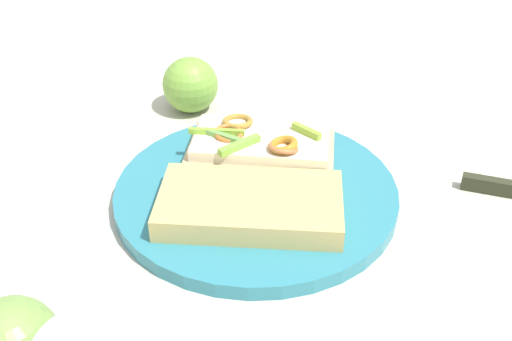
{
  "coord_description": "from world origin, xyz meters",
  "views": [
    {
      "loc": [
        -0.22,
        0.47,
        0.39
      ],
      "look_at": [
        0.0,
        0.0,
        0.04
      ],
      "focal_mm": 43.8,
      "sensor_mm": 36.0,
      "label": 1
    }
  ],
  "objects_px": {
    "sandwich": "(261,149)",
    "bread_slice_side": "(250,205)",
    "plate": "(256,193)",
    "apple_2": "(190,85)",
    "knife": "(503,189)"
  },
  "relations": [
    {
      "from": "plate",
      "to": "apple_2",
      "type": "height_order",
      "value": "apple_2"
    },
    {
      "from": "sandwich",
      "to": "knife",
      "type": "relative_size",
      "value": 1.38
    },
    {
      "from": "sandwich",
      "to": "plate",
      "type": "bearing_deg",
      "value": -89.47
    },
    {
      "from": "apple_2",
      "to": "knife",
      "type": "height_order",
      "value": "apple_2"
    },
    {
      "from": "sandwich",
      "to": "bread_slice_side",
      "type": "xyz_separation_m",
      "value": [
        -0.03,
        0.09,
        -0.01
      ]
    },
    {
      "from": "plate",
      "to": "knife",
      "type": "xyz_separation_m",
      "value": [
        -0.23,
        -0.12,
        -0.0
      ]
    },
    {
      "from": "apple_2",
      "to": "bread_slice_side",
      "type": "bearing_deg",
      "value": 133.08
    },
    {
      "from": "sandwich",
      "to": "knife",
      "type": "distance_m",
      "value": 0.26
    },
    {
      "from": "plate",
      "to": "sandwich",
      "type": "distance_m",
      "value": 0.05
    },
    {
      "from": "plate",
      "to": "apple_2",
      "type": "relative_size",
      "value": 4.12
    },
    {
      "from": "sandwich",
      "to": "bread_slice_side",
      "type": "distance_m",
      "value": 0.09
    },
    {
      "from": "apple_2",
      "to": "knife",
      "type": "relative_size",
      "value": 0.56
    },
    {
      "from": "bread_slice_side",
      "to": "knife",
      "type": "height_order",
      "value": "bread_slice_side"
    },
    {
      "from": "apple_2",
      "to": "plate",
      "type": "bearing_deg",
      "value": 138.39
    },
    {
      "from": "plate",
      "to": "bread_slice_side",
      "type": "relative_size",
      "value": 1.66
    }
  ]
}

